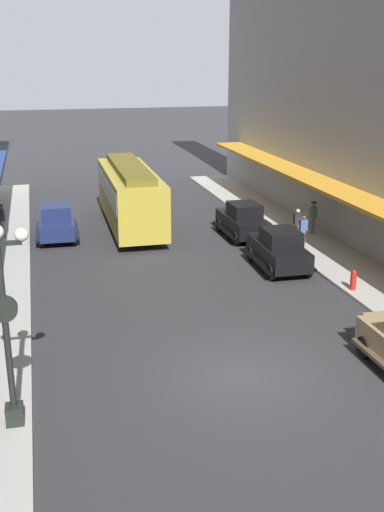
% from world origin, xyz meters
% --- Properties ---
extents(ground_plane, '(200.00, 200.00, 0.00)m').
position_xyz_m(ground_plane, '(0.00, 0.00, 0.00)').
color(ground_plane, '#2D2D30').
extents(parked_car_0, '(2.25, 4.30, 1.84)m').
position_xyz_m(parked_car_0, '(4.61, 8.66, 0.94)').
color(parked_car_0, black).
rests_on(parked_car_0, ground).
extents(parked_car_1, '(2.24, 4.30, 1.84)m').
position_xyz_m(parked_car_1, '(-4.60, 15.82, 0.94)').
color(parked_car_1, '#19234C').
rests_on(parked_car_1, ground).
extents(parked_car_2, '(2.19, 4.28, 1.84)m').
position_xyz_m(parked_car_2, '(4.70, 13.76, 0.94)').
color(parked_car_2, black).
rests_on(parked_car_2, ground).
extents(streetcar, '(2.66, 9.64, 3.46)m').
position_xyz_m(streetcar, '(-0.60, 17.05, 1.90)').
color(streetcar, gold).
rests_on(streetcar, ground).
extents(lamp_post_with_clock, '(1.42, 0.44, 5.16)m').
position_xyz_m(lamp_post_with_clock, '(-6.40, -1.07, 2.99)').
color(lamp_post_with_clock, black).
rests_on(lamp_post_with_clock, sidewalk_left).
extents(fire_hydrant, '(0.24, 0.24, 0.82)m').
position_xyz_m(fire_hydrant, '(6.35, 5.17, 0.56)').
color(fire_hydrant, '#B21E19').
rests_on(fire_hydrant, sidewalk_right).
extents(pedestrian_0, '(0.36, 0.24, 1.64)m').
position_xyz_m(pedestrian_0, '(6.93, 11.95, 0.99)').
color(pedestrian_0, '#4C4238').
rests_on(pedestrian_0, sidewalk_right).
extents(pedestrian_1, '(0.36, 0.28, 1.67)m').
position_xyz_m(pedestrian_1, '(6.73, 10.81, 1.01)').
color(pedestrian_1, slate).
rests_on(pedestrian_1, sidewalk_right).
extents(pedestrian_2, '(0.36, 0.28, 1.67)m').
position_xyz_m(pedestrian_2, '(-7.30, 16.43, 1.01)').
color(pedestrian_2, slate).
rests_on(pedestrian_2, sidewalk_left).
extents(pedestrian_3, '(0.36, 0.28, 1.67)m').
position_xyz_m(pedestrian_3, '(8.30, 13.04, 1.01)').
color(pedestrian_3, slate).
rests_on(pedestrian_3, sidewalk_right).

